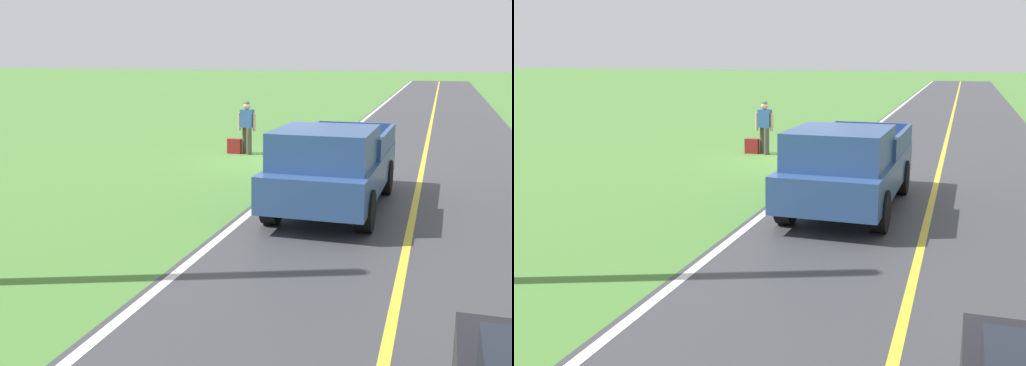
% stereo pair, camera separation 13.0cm
% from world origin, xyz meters
% --- Properties ---
extents(ground_plane, '(200.00, 200.00, 0.00)m').
position_xyz_m(ground_plane, '(0.00, 0.00, 0.00)').
color(ground_plane, '#4C7F38').
extents(road_surface, '(6.83, 120.00, 0.00)m').
position_xyz_m(road_surface, '(-4.23, 0.00, 0.00)').
color(road_surface, '#3D3D42').
rests_on(road_surface, ground).
extents(lane_edge_line, '(0.16, 117.60, 0.00)m').
position_xyz_m(lane_edge_line, '(-1.00, 0.00, 0.01)').
color(lane_edge_line, silver).
rests_on(lane_edge_line, ground).
extents(lane_centre_line, '(0.14, 117.60, 0.00)m').
position_xyz_m(lane_centre_line, '(-4.23, 0.00, 0.01)').
color(lane_centre_line, gold).
rests_on(lane_centre_line, ground).
extents(hitchhiker_walking, '(0.62, 0.51, 1.75)m').
position_xyz_m(hitchhiker_walking, '(1.40, -0.80, 0.98)').
color(hitchhiker_walking, '#4C473D').
rests_on(hitchhiker_walking, ground).
extents(suitcase_carried, '(0.46, 0.21, 0.49)m').
position_xyz_m(suitcase_carried, '(1.82, -0.73, 0.24)').
color(suitcase_carried, maroon).
rests_on(suitcase_carried, ground).
extents(pickup_truck_passing, '(2.17, 5.43, 1.82)m').
position_xyz_m(pickup_truck_passing, '(-2.56, 5.63, 0.97)').
color(pickup_truck_passing, '#2D4C84').
rests_on(pickup_truck_passing, ground).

